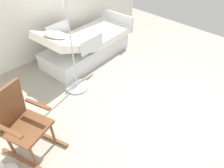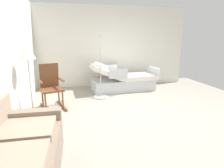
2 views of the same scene
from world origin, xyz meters
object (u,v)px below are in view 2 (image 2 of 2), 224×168
at_px(floor_lamp, 27,57).
at_px(couch, 15,160).
at_px(hospital_bed, 123,81).
at_px(iv_pole, 101,89).
at_px(rocking_chair, 51,87).

bearing_deg(floor_lamp, couch, -172.01).
bearing_deg(hospital_bed, iv_pole, 130.29).
distance_m(hospital_bed, rocking_chair, 2.42).
xyz_separation_m(hospital_bed, rocking_chair, (-1.27, 2.05, 0.21)).
bearing_deg(couch, rocking_chair, -1.98).
distance_m(hospital_bed, iv_pole, 1.05).
relative_size(hospital_bed, rocking_chair, 2.08).
xyz_separation_m(floor_lamp, iv_pole, (0.75, -1.66, -0.98)).
relative_size(hospital_bed, iv_pole, 1.29).
distance_m(couch, iv_pole, 3.34).
xyz_separation_m(hospital_bed, couch, (-3.74, 2.13, 0.01)).
height_order(hospital_bed, rocking_chair, rocking_chair).
relative_size(hospital_bed, couch, 1.36).
relative_size(couch, rocking_chair, 1.53).
bearing_deg(rocking_chair, hospital_bed, -58.17).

